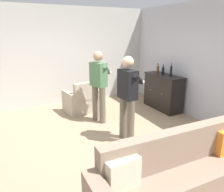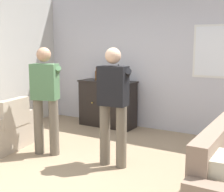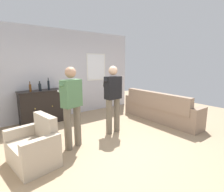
# 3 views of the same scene
# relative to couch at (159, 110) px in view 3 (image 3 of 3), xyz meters

# --- Properties ---
(ground) EXTENTS (10.40, 10.40, 0.00)m
(ground) POSITION_rel_couch_xyz_m (-1.98, -0.33, -0.34)
(ground) COLOR #9E8466
(wall_back_with_window) EXTENTS (5.20, 0.15, 2.80)m
(wall_back_with_window) POSITION_rel_couch_xyz_m (-1.96, 2.33, 1.06)
(wall_back_with_window) COLOR silver
(wall_back_with_window) RESTS_ON ground
(couch) EXTENTS (0.57, 2.54, 0.90)m
(couch) POSITION_rel_couch_xyz_m (0.00, 0.00, 0.00)
(couch) COLOR gray
(couch) RESTS_ON ground
(armchair) EXTENTS (0.77, 0.97, 0.85)m
(armchair) POSITION_rel_couch_xyz_m (-3.62, -0.14, -0.05)
(armchair) COLOR #B2A38E
(armchair) RESTS_ON ground
(sideboard_cabinet) EXTENTS (1.22, 0.49, 0.97)m
(sideboard_cabinet) POSITION_rel_couch_xyz_m (-2.89, 1.97, 0.14)
(sideboard_cabinet) COLOR black
(sideboard_cabinet) RESTS_ON ground
(bottle_wine_green) EXTENTS (0.08, 0.08, 0.28)m
(bottle_wine_green) POSITION_rel_couch_xyz_m (-2.90, 1.94, 0.74)
(bottle_wine_green) COLOR black
(bottle_wine_green) RESTS_ON sideboard_cabinet
(bottle_liquor_amber) EXTENTS (0.06, 0.06, 0.35)m
(bottle_liquor_amber) POSITION_rel_couch_xyz_m (-2.64, 1.99, 0.77)
(bottle_liquor_amber) COLOR black
(bottle_liquor_amber) RESTS_ON sideboard_cabinet
(bottle_spirits_clear) EXTENTS (0.06, 0.06, 0.28)m
(bottle_spirits_clear) POSITION_rel_couch_xyz_m (-3.15, 1.95, 0.74)
(bottle_spirits_clear) COLOR #593314
(bottle_spirits_clear) RESTS_ON sideboard_cabinet
(person_standing_left) EXTENTS (0.53, 0.52, 1.68)m
(person_standing_left) POSITION_rel_couch_xyz_m (-2.82, 0.02, 0.59)
(person_standing_left) COLOR #6B6051
(person_standing_left) RESTS_ON ground
(person_standing_right) EXTENTS (0.56, 0.49, 1.68)m
(person_standing_right) POSITION_rel_couch_xyz_m (-1.67, 0.14, 0.59)
(person_standing_right) COLOR #6B6051
(person_standing_right) RESTS_ON ground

